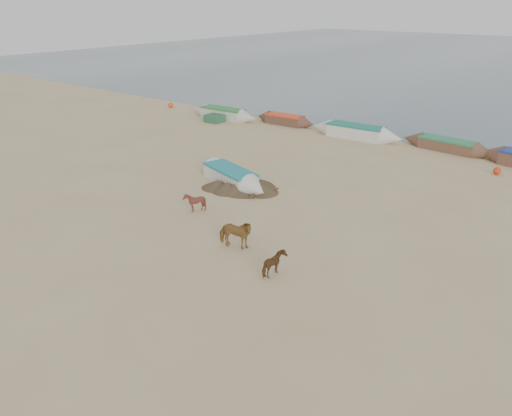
{
  "coord_description": "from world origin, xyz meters",
  "views": [
    {
      "loc": [
        12.47,
        -11.71,
        9.46
      ],
      "look_at": [
        0.0,
        4.0,
        1.0
      ],
      "focal_mm": 35.0,
      "sensor_mm": 36.0,
      "label": 1
    }
  ],
  "objects_px": {
    "calf_right": "(275,264)",
    "near_canoe": "(230,176)",
    "cow_adult": "(235,234)",
    "calf_front": "(195,202)"
  },
  "relations": [
    {
      "from": "calf_right",
      "to": "near_canoe",
      "type": "xyz_separation_m",
      "value": [
        -7.91,
        6.56,
        -0.05
      ]
    },
    {
      "from": "calf_right",
      "to": "near_canoe",
      "type": "bearing_deg",
      "value": 26.09
    },
    {
      "from": "cow_adult",
      "to": "calf_right",
      "type": "height_order",
      "value": "cow_adult"
    },
    {
      "from": "cow_adult",
      "to": "near_canoe",
      "type": "height_order",
      "value": "cow_adult"
    },
    {
      "from": "calf_right",
      "to": "near_canoe",
      "type": "distance_m",
      "value": 10.27
    },
    {
      "from": "calf_right",
      "to": "cow_adult",
      "type": "bearing_deg",
      "value": 49.43
    },
    {
      "from": "cow_adult",
      "to": "calf_right",
      "type": "xyz_separation_m",
      "value": [
        2.56,
        -0.75,
        -0.17
      ]
    },
    {
      "from": "near_canoe",
      "to": "calf_right",
      "type": "bearing_deg",
      "value": -23.68
    },
    {
      "from": "calf_front",
      "to": "near_canoe",
      "type": "bearing_deg",
      "value": -176.65
    },
    {
      "from": "cow_adult",
      "to": "calf_right",
      "type": "bearing_deg",
      "value": -125.62
    }
  ]
}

